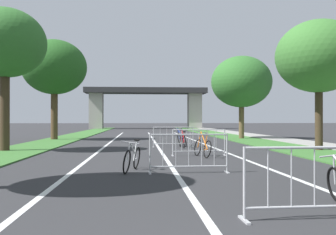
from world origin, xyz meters
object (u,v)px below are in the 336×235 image
crowd_barrier_fourth (173,137)px  crowd_barrier_second (189,154)px  tree_left_maple_mid (5,44)px  tree_right_cypress_far (319,57)px  crowd_barrier_nearest (315,183)px  crowd_barrier_third (199,143)px  bicycle_blue_3 (182,139)px  bicycle_orange_5 (203,147)px  tree_left_oak_mid (54,68)px  bicycle_white_1 (132,158)px  tree_right_pine_far (241,82)px  bicycle_red_0 (182,141)px

crowd_barrier_fourth → crowd_barrier_second: bearing=-92.6°
tree_left_maple_mid → tree_right_cypress_far: 14.21m
crowd_barrier_fourth → tree_right_cypress_far: bearing=-24.2°
tree_left_maple_mid → tree_right_cypress_far: (14.19, -0.68, -0.52)m
crowd_barrier_nearest → crowd_barrier_third: 9.75m
tree_left_maple_mid → crowd_barrier_second: tree_left_maple_mid is taller
crowd_barrier_fourth → bicycle_blue_3: bearing=46.1°
bicycle_orange_5 → tree_right_cypress_far: bearing=10.8°
tree_left_oak_mid → crowd_barrier_second: (7.26, -17.29, -4.55)m
crowd_barrier_nearest → crowd_barrier_third: size_ratio=1.00×
tree_left_oak_mid → tree_right_cypress_far: tree_left_oak_mid is taller
tree_left_oak_mid → bicycle_blue_3: size_ratio=4.01×
crowd_barrier_nearest → crowd_barrier_third: bearing=91.1°
crowd_barrier_fourth → bicycle_white_1: size_ratio=1.26×
bicycle_blue_3 → tree_right_pine_far: bearing=46.9°
tree_left_maple_mid → bicycle_blue_3: (8.25, 2.72, -4.43)m
bicycle_red_0 → bicycle_white_1: bearing=-108.6°
crowd_barrier_fourth → crowd_barrier_third: bearing=-83.2°
crowd_barrier_second → crowd_barrier_fourth: (0.44, 9.75, 0.00)m
crowd_barrier_third → crowd_barrier_fourth: (-0.58, 4.88, 0.00)m
tree_left_oak_mid → crowd_barrier_nearest: tree_left_oak_mid is taller
crowd_barrier_third → bicycle_white_1: (-2.53, -4.42, -0.15)m
crowd_barrier_fourth → bicycle_red_0: (0.42, -0.47, -0.15)m
tree_right_pine_far → crowd_barrier_nearest: size_ratio=2.84×
tree_left_maple_mid → bicycle_blue_3: 9.76m
tree_left_oak_mid → crowd_barrier_nearest: 24.16m
crowd_barrier_nearest → tree_right_pine_far: bearing=77.6°
crowd_barrier_third → bicycle_orange_5: (0.07, -0.50, -0.14)m
bicycle_white_1 → crowd_barrier_nearest: bearing=130.4°
tree_left_maple_mid → bicycle_white_1: bearing=-50.6°
crowd_barrier_nearest → bicycle_red_0: size_ratio=1.30×
bicycle_orange_5 → bicycle_red_0: bearing=80.2°
bicycle_white_1 → bicycle_blue_3: size_ratio=0.98×
tree_left_maple_mid → bicycle_white_1: 10.20m
tree_left_maple_mid → crowd_barrier_nearest: size_ratio=2.99×
tree_left_maple_mid → crowd_barrier_second: (7.33, -7.54, -4.31)m
crowd_barrier_fourth → bicycle_red_0: size_ratio=1.31×
tree_left_oak_mid → tree_right_cypress_far: bearing=-36.4°
bicycle_red_0 → bicycle_white_1: 9.14m
crowd_barrier_nearest → bicycle_orange_5: crowd_barrier_nearest is taller
crowd_barrier_second → tree_right_pine_far: bearing=70.9°
crowd_barrier_third → bicycle_blue_3: size_ratio=1.23×
crowd_barrier_second → bicycle_white_1: (-1.51, 0.45, -0.15)m
tree_right_cypress_far → crowd_barrier_fourth: bearing=155.8°
tree_right_pine_far → bicycle_red_0: 10.66m
crowd_barrier_fourth → bicycle_blue_3: (0.49, 0.51, -0.12)m
tree_left_maple_mid → bicycle_blue_3: tree_left_maple_mid is taller
bicycle_orange_5 → bicycle_white_1: bearing=-136.0°
tree_left_maple_mid → bicycle_blue_3: bearing=18.2°
tree_right_cypress_far → crowd_barrier_fourth: size_ratio=2.78×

